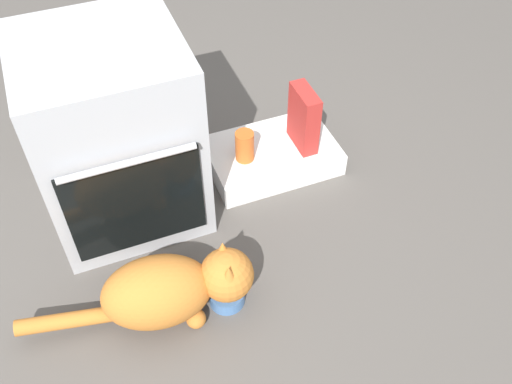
{
  "coord_description": "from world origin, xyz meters",
  "views": [
    {
      "loc": [
        -0.05,
        -1.22,
        1.81
      ],
      "look_at": [
        0.48,
        0.12,
        0.25
      ],
      "focal_mm": 39.92,
      "sensor_mm": 36.0,
      "label": 1
    }
  ],
  "objects_px": {
    "food_bowl": "(227,295)",
    "cereal_box": "(304,118)",
    "sauce_jar": "(245,146)",
    "oven": "(115,135)",
    "pantry_cabinet": "(272,156)",
    "cat": "(171,289)"
  },
  "relations": [
    {
      "from": "oven",
      "to": "food_bowl",
      "type": "distance_m",
      "value": 0.73
    },
    {
      "from": "cereal_box",
      "to": "pantry_cabinet",
      "type": "bearing_deg",
      "value": 168.92
    },
    {
      "from": "sauce_jar",
      "to": "cereal_box",
      "type": "distance_m",
      "value": 0.28
    },
    {
      "from": "oven",
      "to": "sauce_jar",
      "type": "distance_m",
      "value": 0.55
    },
    {
      "from": "food_bowl",
      "to": "cereal_box",
      "type": "bearing_deg",
      "value": 45.73
    },
    {
      "from": "cat",
      "to": "cereal_box",
      "type": "distance_m",
      "value": 0.94
    },
    {
      "from": "cereal_box",
      "to": "oven",
      "type": "bearing_deg",
      "value": 178.18
    },
    {
      "from": "pantry_cabinet",
      "to": "cat",
      "type": "xyz_separation_m",
      "value": [
        -0.62,
        -0.57,
        0.09
      ]
    },
    {
      "from": "oven",
      "to": "cereal_box",
      "type": "bearing_deg",
      "value": -1.82
    },
    {
      "from": "food_bowl",
      "to": "oven",
      "type": "bearing_deg",
      "value": 109.96
    },
    {
      "from": "pantry_cabinet",
      "to": "cereal_box",
      "type": "bearing_deg",
      "value": -11.08
    },
    {
      "from": "food_bowl",
      "to": "cereal_box",
      "type": "height_order",
      "value": "cereal_box"
    },
    {
      "from": "sauce_jar",
      "to": "oven",
      "type": "bearing_deg",
      "value": 177.45
    },
    {
      "from": "food_bowl",
      "to": "cat",
      "type": "distance_m",
      "value": 0.22
    },
    {
      "from": "pantry_cabinet",
      "to": "oven",
      "type": "bearing_deg",
      "value": -179.9
    },
    {
      "from": "oven",
      "to": "pantry_cabinet",
      "type": "distance_m",
      "value": 0.73
    },
    {
      "from": "oven",
      "to": "sauce_jar",
      "type": "height_order",
      "value": "oven"
    },
    {
      "from": "pantry_cabinet",
      "to": "sauce_jar",
      "type": "distance_m",
      "value": 0.19
    },
    {
      "from": "food_bowl",
      "to": "sauce_jar",
      "type": "xyz_separation_m",
      "value": [
        0.29,
        0.58,
        0.14
      ]
    },
    {
      "from": "oven",
      "to": "cereal_box",
      "type": "distance_m",
      "value": 0.79
    },
    {
      "from": "sauce_jar",
      "to": "pantry_cabinet",
      "type": "bearing_deg",
      "value": 9.89
    },
    {
      "from": "oven",
      "to": "pantry_cabinet",
      "type": "bearing_deg",
      "value": 0.1
    }
  ]
}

